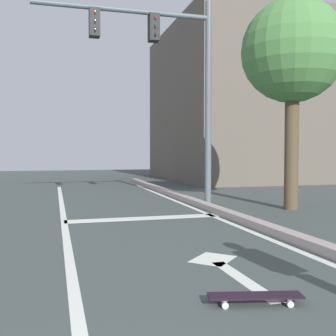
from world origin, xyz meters
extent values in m
cube|color=silver|center=(0.07, 6.00, 0.00)|extent=(0.12, 20.00, 0.01)
cube|color=silver|center=(3.10, 6.00, 0.00)|extent=(0.12, 20.00, 0.01)
cube|color=silver|center=(1.66, 7.97, 0.00)|extent=(3.18, 0.40, 0.01)
cube|color=silver|center=(1.82, 3.83, 0.00)|extent=(0.16, 1.40, 0.01)
cube|color=silver|center=(1.82, 4.68, 0.00)|extent=(0.71, 0.71, 0.01)
cube|color=#A0938E|center=(3.35, 6.00, 0.07)|extent=(0.24, 24.00, 0.14)
cube|color=black|center=(1.61, 3.16, 0.08)|extent=(0.86, 0.37, 0.02)
cube|color=#B2B2B7|center=(1.33, 3.23, 0.06)|extent=(0.08, 0.15, 0.01)
cylinder|color=silver|center=(1.31, 3.14, 0.03)|extent=(0.06, 0.04, 0.06)
cylinder|color=silver|center=(1.35, 3.31, 0.03)|extent=(0.06, 0.04, 0.06)
cube|color=#B2B2B7|center=(1.89, 3.10, 0.06)|extent=(0.08, 0.15, 0.01)
cylinder|color=silver|center=(1.87, 3.01, 0.03)|extent=(0.06, 0.04, 0.06)
cylinder|color=silver|center=(1.91, 3.19, 0.03)|extent=(0.06, 0.04, 0.06)
cylinder|color=#525F63|center=(3.62, 9.47, 2.54)|extent=(0.16, 0.16, 5.07)
cylinder|color=#525F63|center=(1.52, 9.47, 4.66)|extent=(4.20, 0.12, 0.12)
cube|color=black|center=(2.22, 9.47, 4.31)|extent=(0.24, 0.28, 0.64)
cylinder|color=red|center=(2.22, 9.32, 4.51)|extent=(0.02, 0.10, 0.10)
cylinder|color=#3C3106|center=(2.22, 9.32, 4.31)|extent=(0.02, 0.10, 0.10)
cylinder|color=black|center=(2.22, 9.32, 4.11)|extent=(0.02, 0.10, 0.10)
cube|color=black|center=(0.82, 9.47, 4.31)|extent=(0.24, 0.28, 0.64)
cylinder|color=red|center=(0.82, 9.32, 4.51)|extent=(0.02, 0.10, 0.10)
cylinder|color=#3C3106|center=(0.82, 9.32, 4.31)|extent=(0.02, 0.10, 0.10)
cylinder|color=black|center=(0.82, 9.32, 4.11)|extent=(0.02, 0.10, 0.10)
cylinder|color=brown|center=(5.24, 8.28, 1.49)|extent=(0.32, 0.32, 2.97)
sphere|color=#4A8141|center=(5.24, 8.28, 3.69)|extent=(2.38, 2.38, 2.38)
cube|color=#5C544A|center=(9.43, 18.46, 3.66)|extent=(8.37, 8.79, 7.33)
camera|label=1|loc=(-0.10, -0.05, 1.36)|focal=43.33mm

